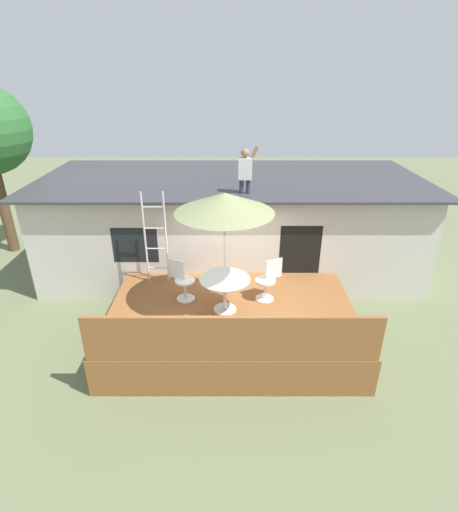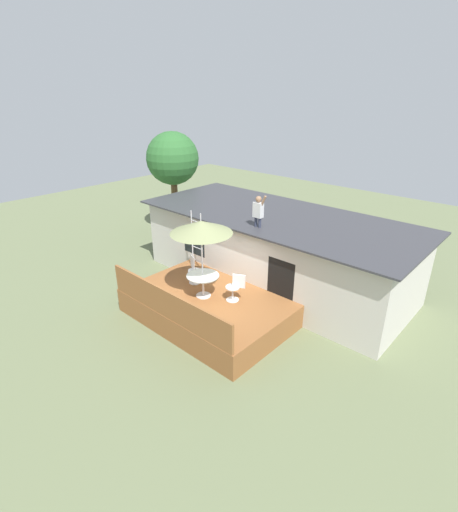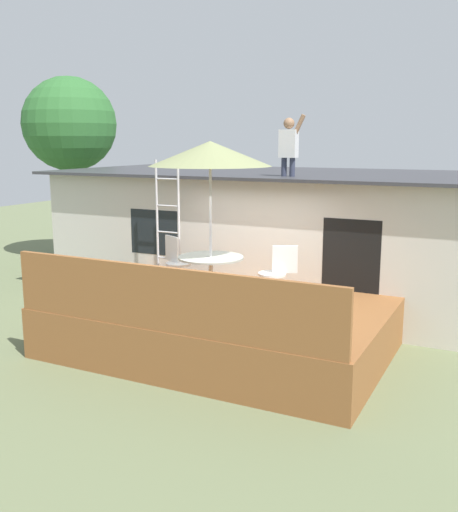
{
  "view_description": "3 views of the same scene",
  "coord_description": "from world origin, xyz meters",
  "px_view_note": "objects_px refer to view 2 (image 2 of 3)",
  "views": [
    {
      "loc": [
        -0.06,
        -7.05,
        5.38
      ],
      "look_at": [
        -0.09,
        1.12,
        1.49
      ],
      "focal_mm": 27.53,
      "sensor_mm": 36.0,
      "label": 1
    },
    {
      "loc": [
        7.6,
        -7.38,
        6.89
      ],
      "look_at": [
        0.28,
        0.69,
        2.08
      ],
      "focal_mm": 26.5,
      "sensor_mm": 36.0,
      "label": 2
    },
    {
      "loc": [
        4.13,
        -8.0,
        3.33
      ],
      "look_at": [
        -0.13,
        0.55,
        1.45
      ],
      "focal_mm": 40.78,
      "sensor_mm": 36.0,
      "label": 3
    }
  ],
  "objects_px": {
    "patio_umbrella": "(201,227)",
    "patio_chair_left": "(194,270)",
    "patio_table": "(203,280)",
    "patio_chair_right": "(235,288)",
    "person_figure": "(258,209)",
    "backyard_tree": "(173,159)",
    "step_ladder": "(197,241)"
  },
  "relations": [
    {
      "from": "patio_umbrella",
      "to": "patio_chair_left",
      "type": "bearing_deg",
      "value": 153.27
    },
    {
      "from": "patio_table",
      "to": "patio_chair_right",
      "type": "xyz_separation_m",
      "value": [
        0.94,
        0.47,
        -0.13
      ]
    },
    {
      "from": "person_figure",
      "to": "patio_chair_left",
      "type": "bearing_deg",
      "value": -130.02
    },
    {
      "from": "backyard_tree",
      "to": "patio_table",
      "type": "bearing_deg",
      "value": -34.52
    },
    {
      "from": "patio_umbrella",
      "to": "person_figure",
      "type": "distance_m",
      "value": 2.2
    },
    {
      "from": "step_ladder",
      "to": "patio_chair_right",
      "type": "xyz_separation_m",
      "value": [
        2.53,
        -0.79,
        -0.64
      ]
    },
    {
      "from": "step_ladder",
      "to": "patio_chair_left",
      "type": "bearing_deg",
      "value": -50.19
    },
    {
      "from": "patio_umbrella",
      "to": "patio_chair_right",
      "type": "xyz_separation_m",
      "value": [
        0.94,
        0.47,
        -1.89
      ]
    },
    {
      "from": "patio_chair_right",
      "to": "person_figure",
      "type": "bearing_deg",
      "value": -100.99
    },
    {
      "from": "patio_umbrella",
      "to": "backyard_tree",
      "type": "bearing_deg",
      "value": 145.48
    },
    {
      "from": "patio_umbrella",
      "to": "person_figure",
      "type": "xyz_separation_m",
      "value": [
        0.47,
        2.14,
        0.16
      ]
    },
    {
      "from": "patio_umbrella",
      "to": "backyard_tree",
      "type": "xyz_separation_m",
      "value": [
        -7.0,
        4.81,
        0.61
      ]
    },
    {
      "from": "patio_chair_right",
      "to": "backyard_tree",
      "type": "height_order",
      "value": "backyard_tree"
    },
    {
      "from": "patio_umbrella",
      "to": "step_ladder",
      "type": "xyz_separation_m",
      "value": [
        -1.59,
        1.26,
        -1.25
      ]
    },
    {
      "from": "person_figure",
      "to": "patio_chair_right",
      "type": "xyz_separation_m",
      "value": [
        0.47,
        -1.68,
        -2.05
      ]
    },
    {
      "from": "patio_chair_right",
      "to": "patio_umbrella",
      "type": "bearing_deg",
      "value": -0.0
    },
    {
      "from": "patio_chair_left",
      "to": "backyard_tree",
      "type": "relative_size",
      "value": 0.18
    },
    {
      "from": "step_ladder",
      "to": "patio_chair_left",
      "type": "relative_size",
      "value": 2.39
    },
    {
      "from": "backyard_tree",
      "to": "person_figure",
      "type": "bearing_deg",
      "value": -19.67
    },
    {
      "from": "step_ladder",
      "to": "patio_umbrella",
      "type": "bearing_deg",
      "value": -38.34
    },
    {
      "from": "patio_table",
      "to": "backyard_tree",
      "type": "relative_size",
      "value": 0.2
    },
    {
      "from": "patio_table",
      "to": "backyard_tree",
      "type": "distance_m",
      "value": 8.82
    },
    {
      "from": "patio_chair_right",
      "to": "patio_table",
      "type": "bearing_deg",
      "value": -0.0
    },
    {
      "from": "patio_table",
      "to": "step_ladder",
      "type": "distance_m",
      "value": 2.09
    },
    {
      "from": "patio_chair_left",
      "to": "backyard_tree",
      "type": "height_order",
      "value": "backyard_tree"
    },
    {
      "from": "patio_chair_left",
      "to": "backyard_tree",
      "type": "bearing_deg",
      "value": 171.12
    },
    {
      "from": "step_ladder",
      "to": "patio_table",
      "type": "bearing_deg",
      "value": -38.34
    },
    {
      "from": "patio_table",
      "to": "person_figure",
      "type": "distance_m",
      "value": 2.92
    },
    {
      "from": "backyard_tree",
      "to": "step_ladder",
      "type": "bearing_deg",
      "value": -33.33
    },
    {
      "from": "patio_table",
      "to": "patio_chair_right",
      "type": "relative_size",
      "value": 1.13
    },
    {
      "from": "patio_table",
      "to": "patio_umbrella",
      "type": "bearing_deg",
      "value": -26.57
    },
    {
      "from": "patio_chair_left",
      "to": "patio_chair_right",
      "type": "height_order",
      "value": "same"
    }
  ]
}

